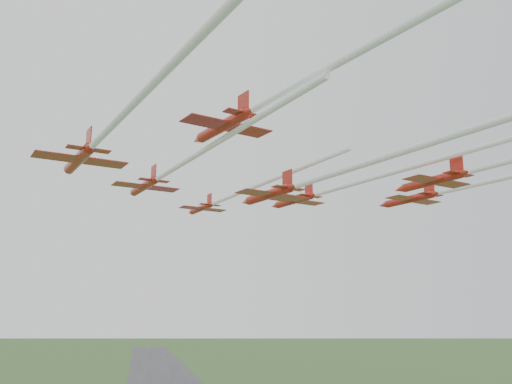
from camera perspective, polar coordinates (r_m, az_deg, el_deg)
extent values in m
cylinder|color=red|center=(101.15, -5.52, -1.63)|extent=(3.44, 7.83, 1.02)
cone|color=red|center=(105.47, -6.59, -2.06)|extent=(1.49, 1.91, 1.02)
cone|color=red|center=(97.13, -4.43, -1.19)|extent=(1.23, 1.35, 0.93)
ellipsoid|color=black|center=(102.89, -5.95, -1.60)|extent=(0.65, 0.96, 0.30)
cube|color=red|center=(100.44, -5.35, -1.69)|extent=(8.53, 4.85, 0.09)
cube|color=red|center=(97.91, -4.65, -1.28)|extent=(3.88, 2.22, 0.07)
cube|color=red|center=(98.28, -4.69, -0.71)|extent=(0.61, 1.62, 1.86)
cylinder|color=white|center=(80.84, 1.30, 1.09)|extent=(11.99, 35.05, 0.56)
cylinder|color=red|center=(83.01, -11.14, 0.55)|extent=(3.90, 8.87, 1.16)
cone|color=red|center=(88.05, -12.28, -0.15)|extent=(1.69, 2.16, 1.16)
cone|color=red|center=(78.30, -9.94, 1.30)|extent=(1.40, 1.53, 1.05)
ellipsoid|color=black|center=(85.05, -11.59, 0.55)|extent=(0.73, 1.09, 0.34)
cube|color=red|center=(82.17, -10.96, 0.49)|extent=(9.66, 5.50, 0.11)
cube|color=red|center=(79.22, -10.19, 1.15)|extent=(4.40, 2.52, 0.08)
cube|color=red|center=(79.69, -10.21, 1.93)|extent=(0.69, 1.83, 2.11)
cylinder|color=white|center=(60.87, -3.61, 5.15)|extent=(12.48, 36.29, 0.63)
cylinder|color=red|center=(96.43, 3.82, -0.85)|extent=(4.58, 9.13, 1.21)
cone|color=red|center=(100.91, 1.89, -1.40)|extent=(1.85, 2.28, 1.21)
cone|color=red|center=(92.33, 5.80, -0.28)|extent=(1.51, 1.63, 1.10)
ellipsoid|color=black|center=(98.25, 3.04, -0.82)|extent=(0.81, 1.14, 0.35)
cube|color=red|center=(95.69, 4.13, -0.92)|extent=(10.04, 6.23, 0.11)
cube|color=red|center=(93.12, 5.40, -0.39)|extent=(4.57, 2.85, 0.09)
cube|color=red|center=(93.55, 5.30, 0.30)|extent=(0.83, 1.88, 2.20)
cylinder|color=white|center=(74.80, 18.20, 3.22)|extent=(19.09, 46.66, 0.66)
cylinder|color=red|center=(63.84, -17.32, 3.13)|extent=(4.05, 9.16, 1.20)
cone|color=red|center=(69.15, -18.35, 2.01)|extent=(1.75, 2.24, 1.20)
cone|color=red|center=(58.88, -16.17, 4.38)|extent=(1.44, 1.58, 1.09)
ellipsoid|color=black|center=(66.01, -17.71, 3.04)|extent=(0.76, 1.13, 0.35)
cube|color=red|center=(62.94, -17.16, 3.09)|extent=(9.98, 5.70, 0.11)
cube|color=red|center=(59.85, -16.41, 4.12)|extent=(4.54, 2.61, 0.09)
cube|color=red|center=(60.39, -16.39, 5.15)|extent=(0.72, 1.89, 2.18)
cylinder|color=white|center=(33.18, -3.24, 17.58)|extent=(18.69, 54.66, 0.65)
cylinder|color=red|center=(74.71, 1.30, -0.24)|extent=(4.60, 9.26, 1.23)
cone|color=red|center=(79.41, -1.03, -0.99)|extent=(1.87, 2.31, 1.23)
cone|color=red|center=(70.42, 3.77, 0.55)|extent=(1.53, 1.65, 1.11)
ellipsoid|color=black|center=(76.61, 0.36, -0.22)|extent=(0.82, 1.16, 0.36)
cube|color=red|center=(73.93, 1.69, -0.33)|extent=(10.19, 6.28, 0.11)
cube|color=red|center=(71.25, 3.26, 0.39)|extent=(4.64, 2.87, 0.09)
cube|color=red|center=(71.71, 3.15, 1.31)|extent=(0.84, 1.91, 2.23)
cylinder|color=white|center=(57.47, 14.56, 3.94)|extent=(13.35, 32.64, 0.67)
cylinder|color=red|center=(93.25, 15.07, -0.70)|extent=(4.57, 9.08, 1.20)
cone|color=red|center=(97.00, 12.60, -1.29)|extent=(1.85, 2.28, 1.20)
cone|color=red|center=(89.91, 17.58, -0.11)|extent=(1.50, 1.63, 1.09)
ellipsoid|color=black|center=(94.77, 14.07, -0.68)|extent=(0.81, 1.14, 0.35)
cube|color=red|center=(92.64, 15.48, -0.78)|extent=(10.00, 6.21, 0.11)
cube|color=red|center=(90.55, 17.07, -0.23)|extent=(4.55, 2.84, 0.09)
cube|color=red|center=(90.94, 16.92, 0.49)|extent=(0.83, 1.87, 2.19)
cylinder|color=red|center=(59.11, -3.35, 6.60)|extent=(4.50, 8.88, 1.18)
cone|color=red|center=(63.70, -5.85, 5.21)|extent=(1.81, 2.23, 1.18)
cone|color=red|center=(54.94, -0.60, 8.10)|extent=(1.47, 1.59, 1.07)
ellipsoid|color=black|center=(61.01, -4.36, 6.42)|extent=(0.80, 1.11, 0.34)
cube|color=red|center=(58.32, -2.93, 6.58)|extent=(9.78, 6.11, 0.11)
cube|color=red|center=(55.74, -1.17, 7.79)|extent=(4.45, 2.79, 0.09)
cube|color=red|center=(56.34, -1.28, 8.85)|extent=(0.82, 1.83, 2.14)
cylinder|color=red|center=(76.71, 17.16, 1.06)|extent=(4.29, 9.08, 1.19)
cone|color=red|center=(80.39, 14.19, 0.26)|extent=(1.79, 2.25, 1.19)
cone|color=red|center=(73.47, 20.23, 1.87)|extent=(1.47, 1.60, 1.09)
ellipsoid|color=black|center=(78.21, 15.96, 1.05)|extent=(0.78, 1.13, 0.35)
cube|color=red|center=(76.10, 17.66, 0.99)|extent=(9.95, 5.94, 0.11)
cube|color=red|center=(74.09, 19.61, 1.71)|extent=(4.53, 2.72, 0.09)
cube|color=red|center=(74.51, 19.41, 2.56)|extent=(0.77, 1.87, 2.17)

